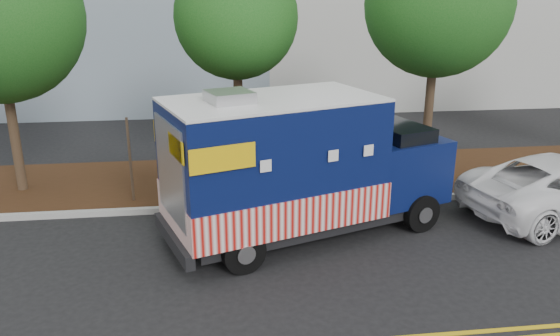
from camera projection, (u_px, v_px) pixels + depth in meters
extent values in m
plane|color=black|center=(239.00, 232.00, 12.97)|extent=(120.00, 120.00, 0.00)
cube|color=#9E9E99|center=(236.00, 207.00, 14.26)|extent=(120.00, 0.18, 0.15)
cube|color=#32200E|center=(233.00, 180.00, 16.24)|extent=(120.00, 4.00, 0.15)
cylinder|color=#38281C|center=(14.00, 130.00, 14.75)|extent=(0.26, 0.26, 3.71)
cylinder|color=#38281C|center=(239.00, 118.00, 15.67)|extent=(0.26, 0.26, 3.91)
sphere|color=#185317|center=(236.00, 17.00, 14.78)|extent=(3.38, 3.38, 3.38)
cylinder|color=#38281C|center=(428.00, 112.00, 15.99)|extent=(0.26, 0.26, 4.08)
sphere|color=#185317|center=(438.00, 4.00, 15.02)|extent=(4.04, 4.04, 4.04)
cube|color=#473828|center=(130.00, 163.00, 14.15)|extent=(0.06, 0.06, 2.40)
cube|color=black|center=(310.00, 214.00, 12.87)|extent=(6.40, 3.92, 0.30)
cube|color=#091445|center=(273.00, 159.00, 11.99)|extent=(5.11, 3.84, 2.60)
cube|color=#B4100B|center=(273.00, 198.00, 12.28)|extent=(5.17, 3.91, 0.81)
cube|color=white|center=(273.00, 100.00, 11.57)|extent=(5.11, 3.84, 0.06)
cube|color=#B7B7BA|center=(229.00, 97.00, 11.12)|extent=(1.10, 1.10, 0.24)
cube|color=#091445|center=(391.00, 164.00, 13.53)|extent=(2.60, 2.83, 1.51)
cube|color=black|center=(391.00, 136.00, 13.28)|extent=(1.71, 2.35, 0.70)
cube|color=black|center=(421.00, 178.00, 14.10)|extent=(0.79, 2.07, 0.32)
cube|color=black|center=(173.00, 239.00, 11.49)|extent=(0.98, 2.36, 0.30)
cube|color=#B7B7BA|center=(170.00, 171.00, 11.02)|extent=(0.68, 1.85, 2.06)
cube|color=#B7B7BA|center=(262.00, 140.00, 13.20)|extent=(1.85, 0.68, 1.19)
cube|color=yellow|center=(223.00, 159.00, 10.03)|extent=(1.23, 0.44, 0.49)
cube|color=yellow|center=(183.00, 127.00, 12.22)|extent=(1.23, 0.44, 0.49)
cylinder|color=black|center=(421.00, 213.00, 12.92)|extent=(0.96, 0.58, 0.91)
cylinder|color=black|center=(367.00, 184.00, 14.80)|extent=(0.96, 0.58, 0.91)
cylinder|color=black|center=(243.00, 252.00, 11.03)|extent=(0.96, 0.58, 0.91)
cylinder|color=black|center=(208.00, 213.00, 12.91)|extent=(0.96, 0.58, 0.91)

